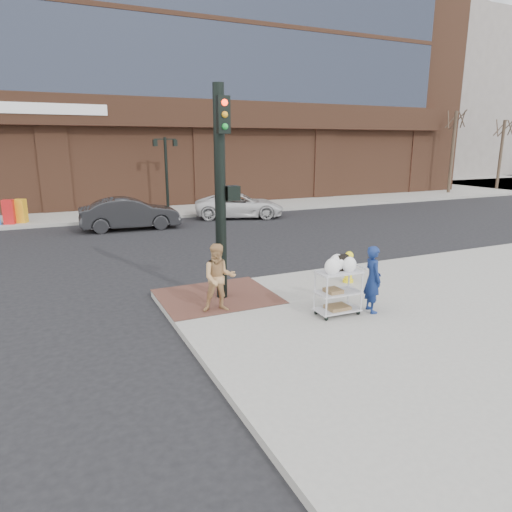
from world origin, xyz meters
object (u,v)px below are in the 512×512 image
sedan_dark (130,214)px  lamp_post (166,166)px  fire_hydrant (349,267)px  minivan_white (239,205)px  pedestrian_tan (219,278)px  woman_blue (373,279)px  traffic_signal_pole (221,188)px  utility_cart (338,288)px

sedan_dark → lamp_post: bearing=-30.9°
lamp_post → fire_hydrant: (1.07, -15.47, -2.03)m
lamp_post → minivan_white: lamp_post is taller
lamp_post → pedestrian_tan: (-2.89, -16.07, -1.69)m
woman_blue → sedan_dark: 13.72m
woman_blue → sedan_dark: bearing=25.5°
traffic_signal_pole → utility_cart: bearing=-48.8°
lamp_post → utility_cart: lamp_post is taller
traffic_signal_pole → minivan_white: bearing=65.5°
pedestrian_tan → minivan_white: (5.93, 12.95, -0.28)m
traffic_signal_pole → woman_blue: (2.69, -2.30, -1.92)m
lamp_post → utility_cart: 17.48m
utility_cart → fire_hydrant: bearing=48.7°
lamp_post → traffic_signal_pole: traffic_signal_pole is taller
sedan_dark → pedestrian_tan: bearing=-177.3°
woman_blue → utility_cart: (-0.81, 0.15, -0.15)m
traffic_signal_pole → woman_blue: traffic_signal_pole is taller
lamp_post → woman_blue: bearing=-89.3°
lamp_post → pedestrian_tan: lamp_post is taller
sedan_dark → utility_cart: 13.41m
lamp_post → utility_cart: bearing=-92.0°
pedestrian_tan → utility_cart: (2.29, -1.31, -0.17)m
lamp_post → traffic_signal_pole: 15.43m
pedestrian_tan → fire_hydrant: pedestrian_tan is taller
minivan_white → fire_hydrant: size_ratio=5.37×
utility_cart → fire_hydrant: utility_cart is taller
pedestrian_tan → sedan_dark: 11.93m
traffic_signal_pole → pedestrian_tan: 2.12m
utility_cart → sedan_dark: bearing=99.4°
woman_blue → fire_hydrant: 2.25m
woman_blue → fire_hydrant: size_ratio=1.76×
woman_blue → minivan_white: woman_blue is taller
traffic_signal_pole → pedestrian_tan: size_ratio=3.21×
lamp_post → woman_blue: 17.61m
minivan_white → utility_cart: 14.72m
pedestrian_tan → sedan_dark: size_ratio=0.35×
utility_cart → lamp_post: bearing=88.0°
traffic_signal_pole → pedestrian_tan: (-0.41, -0.84, -1.90)m
traffic_signal_pole → fire_hydrant: bearing=-3.9°
minivan_white → traffic_signal_pole: bearing=174.7°
minivan_white → woman_blue: bearing=-171.9°
pedestrian_tan → utility_cart: 2.64m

